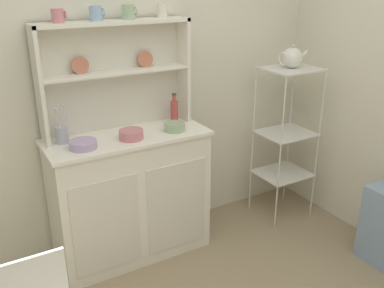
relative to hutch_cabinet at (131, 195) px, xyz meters
name	(u,v)px	position (x,y,z in m)	size (l,w,h in m)	color
wall_back	(118,75)	(0.06, 0.26, 0.79)	(3.84, 0.05, 2.50)	silver
hutch_cabinet	(131,195)	(0.00, 0.00, 0.00)	(1.08, 0.45, 0.90)	white
hutch_shelf_unit	(114,68)	(0.00, 0.16, 0.86)	(1.01, 0.18, 0.72)	silver
bakers_rack	(286,126)	(1.30, -0.11, 0.31)	(0.41, 0.35, 1.24)	silver
cup_rose_0	(58,16)	(-0.33, 0.12, 1.20)	(0.09, 0.07, 0.08)	#D17A84
cup_sky_1	(96,13)	(-0.11, 0.12, 1.21)	(0.09, 0.08, 0.09)	#8EB2D1
cup_sage_2	(129,12)	(0.11, 0.12, 1.21)	(0.09, 0.08, 0.09)	#9EB78E
cup_cream_3	(162,10)	(0.34, 0.12, 1.21)	(0.08, 0.07, 0.09)	silver
bowl_mixing_large	(83,145)	(-0.32, -0.07, 0.46)	(0.17, 0.17, 0.05)	#B79ECC
bowl_floral_medium	(131,134)	(0.00, -0.07, 0.47)	(0.16, 0.16, 0.06)	#D17A84
bowl_cream_small	(175,127)	(0.32, -0.07, 0.47)	(0.14, 0.14, 0.06)	#9EB78E
jam_bottle	(174,111)	(0.40, 0.09, 0.53)	(0.06, 0.06, 0.21)	#B74C47
utensil_jar	(62,134)	(-0.40, 0.08, 0.50)	(0.08, 0.08, 0.25)	#B2B7C6
porcelain_teapot	(292,58)	(1.30, -0.11, 0.85)	(0.24, 0.15, 0.17)	white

